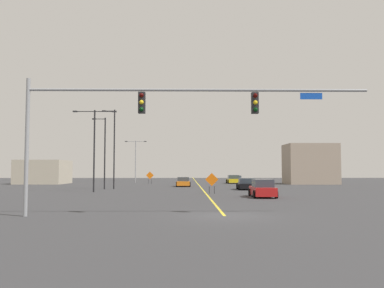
{
  "coord_description": "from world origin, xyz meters",
  "views": [
    {
      "loc": [
        -1.87,
        -20.32,
        2.24
      ],
      "look_at": [
        -1.34,
        18.93,
        4.72
      ],
      "focal_mm": 38.68,
      "sensor_mm": 36.0,
      "label": 1
    }
  ],
  "objects_px": {
    "street_lamp_near_right": "(113,146)",
    "street_lamp_near_left": "(94,143)",
    "construction_sign_left_shoulder": "(212,181)",
    "car_yellow_far": "(233,180)",
    "traffic_signal_assembly": "(149,111)",
    "construction_sign_right_lane": "(150,176)",
    "street_lamp_far_left": "(104,150)",
    "car_orange_passing": "(183,182)",
    "car_white_approaching": "(236,179)",
    "car_black_mid": "(247,184)",
    "street_lamp_mid_left": "(136,157)",
    "car_red_near": "(263,189)"
  },
  "relations": [
    {
      "from": "construction_sign_left_shoulder",
      "to": "car_black_mid",
      "type": "bearing_deg",
      "value": 60.76
    },
    {
      "from": "street_lamp_near_right",
      "to": "traffic_signal_assembly",
      "type": "bearing_deg",
      "value": -76.73
    },
    {
      "from": "construction_sign_left_shoulder",
      "to": "car_orange_passing",
      "type": "distance_m",
      "value": 17.56
    },
    {
      "from": "construction_sign_left_shoulder",
      "to": "street_lamp_mid_left",
      "type": "bearing_deg",
      "value": 108.08
    },
    {
      "from": "car_white_approaching",
      "to": "car_yellow_far",
      "type": "distance_m",
      "value": 5.62
    },
    {
      "from": "street_lamp_mid_left",
      "to": "car_white_approaching",
      "type": "xyz_separation_m",
      "value": [
        18.3,
        -0.23,
        -3.98
      ]
    },
    {
      "from": "street_lamp_near_left",
      "to": "construction_sign_left_shoulder",
      "type": "distance_m",
      "value": 12.82
    },
    {
      "from": "construction_sign_right_lane",
      "to": "construction_sign_left_shoulder",
      "type": "height_order",
      "value": "construction_sign_right_lane"
    },
    {
      "from": "construction_sign_left_shoulder",
      "to": "car_orange_passing",
      "type": "height_order",
      "value": "construction_sign_left_shoulder"
    },
    {
      "from": "construction_sign_right_lane",
      "to": "construction_sign_left_shoulder",
      "type": "bearing_deg",
      "value": -72.86
    },
    {
      "from": "street_lamp_mid_left",
      "to": "car_black_mid",
      "type": "relative_size",
      "value": 1.83
    },
    {
      "from": "car_orange_passing",
      "to": "car_black_mid",
      "type": "bearing_deg",
      "value": -51.58
    },
    {
      "from": "street_lamp_near_left",
      "to": "car_white_approaching",
      "type": "height_order",
      "value": "street_lamp_near_left"
    },
    {
      "from": "street_lamp_near_left",
      "to": "street_lamp_near_right",
      "type": "bearing_deg",
      "value": 83.98
    },
    {
      "from": "street_lamp_mid_left",
      "to": "construction_sign_left_shoulder",
      "type": "distance_m",
      "value": 37.87
    },
    {
      "from": "street_lamp_near_right",
      "to": "construction_sign_right_lane",
      "type": "distance_m",
      "value": 17.69
    },
    {
      "from": "street_lamp_near_right",
      "to": "street_lamp_near_left",
      "type": "distance_m",
      "value": 7.02
    },
    {
      "from": "car_black_mid",
      "to": "street_lamp_mid_left",
      "type": "bearing_deg",
      "value": 120.21
    },
    {
      "from": "car_yellow_far",
      "to": "traffic_signal_assembly",
      "type": "bearing_deg",
      "value": -101.18
    },
    {
      "from": "construction_sign_right_lane",
      "to": "car_orange_passing",
      "type": "height_order",
      "value": "construction_sign_right_lane"
    },
    {
      "from": "street_lamp_mid_left",
      "to": "car_yellow_far",
      "type": "relative_size",
      "value": 1.83
    },
    {
      "from": "car_white_approaching",
      "to": "car_yellow_far",
      "type": "height_order",
      "value": "car_yellow_far"
    },
    {
      "from": "street_lamp_far_left",
      "to": "car_black_mid",
      "type": "bearing_deg",
      "value": -4.19
    },
    {
      "from": "car_red_near",
      "to": "street_lamp_near_left",
      "type": "bearing_deg",
      "value": 152.85
    },
    {
      "from": "street_lamp_far_left",
      "to": "construction_sign_left_shoulder",
      "type": "distance_m",
      "value": 15.66
    },
    {
      "from": "construction_sign_left_shoulder",
      "to": "car_white_approaching",
      "type": "bearing_deg",
      "value": 79.52
    },
    {
      "from": "street_lamp_near_right",
      "to": "construction_sign_left_shoulder",
      "type": "xyz_separation_m",
      "value": [
        11.16,
        -9.86,
        -3.9
      ]
    },
    {
      "from": "construction_sign_left_shoulder",
      "to": "car_yellow_far",
      "type": "relative_size",
      "value": 0.47
    },
    {
      "from": "car_white_approaching",
      "to": "car_orange_passing",
      "type": "distance_m",
      "value": 20.62
    },
    {
      "from": "traffic_signal_assembly",
      "to": "car_black_mid",
      "type": "distance_m",
      "value": 29.04
    },
    {
      "from": "construction_sign_right_lane",
      "to": "car_white_approaching",
      "type": "relative_size",
      "value": 0.45
    },
    {
      "from": "street_lamp_far_left",
      "to": "car_orange_passing",
      "type": "distance_m",
      "value": 12.95
    },
    {
      "from": "traffic_signal_assembly",
      "to": "construction_sign_right_lane",
      "type": "bearing_deg",
      "value": 94.95
    },
    {
      "from": "car_white_approaching",
      "to": "car_yellow_far",
      "type": "bearing_deg",
      "value": -101.51
    },
    {
      "from": "car_white_approaching",
      "to": "car_black_mid",
      "type": "relative_size",
      "value": 1.08
    },
    {
      "from": "street_lamp_near_left",
      "to": "car_yellow_far",
      "type": "distance_m",
      "value": 32.61
    },
    {
      "from": "car_orange_passing",
      "to": "street_lamp_near_right",
      "type": "bearing_deg",
      "value": -138.09
    },
    {
      "from": "traffic_signal_assembly",
      "to": "car_yellow_far",
      "type": "distance_m",
      "value": 50.55
    },
    {
      "from": "construction_sign_right_lane",
      "to": "car_orange_passing",
      "type": "xyz_separation_m",
      "value": [
        5.43,
        -9.57,
        -0.7
      ]
    },
    {
      "from": "car_orange_passing",
      "to": "construction_sign_left_shoulder",
      "type": "bearing_deg",
      "value": -80.61
    },
    {
      "from": "street_lamp_near_right",
      "to": "construction_sign_left_shoulder",
      "type": "bearing_deg",
      "value": -41.45
    },
    {
      "from": "street_lamp_far_left",
      "to": "construction_sign_right_lane",
      "type": "xyz_separation_m",
      "value": [
        3.88,
        17.63,
        -3.33
      ]
    },
    {
      "from": "street_lamp_near_right",
      "to": "street_lamp_far_left",
      "type": "relative_size",
      "value": 1.12
    },
    {
      "from": "construction_sign_right_lane",
      "to": "car_red_near",
      "type": "bearing_deg",
      "value": -69.22
    },
    {
      "from": "street_lamp_near_left",
      "to": "car_red_near",
      "type": "xyz_separation_m",
      "value": [
        15.79,
        -8.1,
        -4.37
      ]
    },
    {
      "from": "traffic_signal_assembly",
      "to": "car_yellow_far",
      "type": "xyz_separation_m",
      "value": [
        9.77,
        49.39,
        -4.52
      ]
    },
    {
      "from": "car_red_near",
      "to": "street_lamp_near_right",
      "type": "bearing_deg",
      "value": 134.95
    },
    {
      "from": "street_lamp_near_right",
      "to": "car_yellow_far",
      "type": "xyz_separation_m",
      "value": [
        16.63,
        20.27,
        -4.5
      ]
    },
    {
      "from": "street_lamp_near_right",
      "to": "street_lamp_near_left",
      "type": "xyz_separation_m",
      "value": [
        -0.74,
        -6.98,
        -0.1
      ]
    },
    {
      "from": "car_orange_passing",
      "to": "car_white_approaching",
      "type": "bearing_deg",
      "value": 62.71
    }
  ]
}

